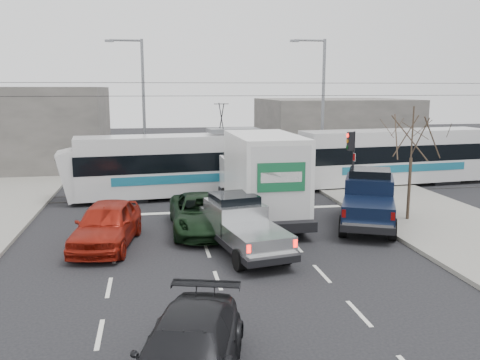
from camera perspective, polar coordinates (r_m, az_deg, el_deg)
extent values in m
plane|color=black|center=(19.21, 1.37, -7.66)|extent=(120.00, 120.00, 0.00)
cube|color=gray|center=(22.68, 24.38, -5.58)|extent=(6.00, 60.00, 0.15)
cube|color=#33302D|center=(28.76, -2.56, -1.58)|extent=(60.00, 1.60, 0.03)
cube|color=slate|center=(41.35, -24.63, 5.30)|extent=(14.00, 10.00, 6.00)
cube|color=slate|center=(44.87, 10.45, 5.74)|extent=(12.00, 10.00, 5.00)
cylinder|color=#47382B|center=(23.71, 18.45, -0.93)|extent=(0.14, 0.14, 2.75)
cylinder|color=#47382B|center=(23.38, 18.80, 5.09)|extent=(0.07, 0.07, 2.25)
cylinder|color=black|center=(26.77, 12.57, 1.51)|extent=(0.12, 0.12, 3.60)
cube|color=black|center=(26.53, 12.28, 4.28)|extent=(0.28, 0.28, 0.95)
cylinder|color=#FF0C07|center=(26.44, 12.00, 4.92)|extent=(0.06, 0.20, 0.20)
cylinder|color=orange|center=(26.47, 11.98, 4.27)|extent=(0.06, 0.20, 0.20)
cylinder|color=#05330C|center=(26.51, 11.95, 3.63)|extent=(0.06, 0.20, 0.20)
cube|color=white|center=(26.55, 12.70, 2.53)|extent=(0.02, 0.30, 0.40)
cylinder|color=slate|center=(33.83, 9.28, 7.74)|extent=(0.20, 0.20, 9.00)
cylinder|color=slate|center=(33.62, 7.84, 15.28)|extent=(2.00, 0.14, 0.14)
cube|color=slate|center=(33.33, 6.14, 15.27)|extent=(0.55, 0.25, 0.14)
cylinder|color=slate|center=(33.95, -10.74, 7.71)|extent=(0.20, 0.20, 9.00)
cylinder|color=slate|center=(34.08, -12.73, 15.06)|extent=(2.00, 0.14, 0.14)
cube|color=slate|center=(34.13, -14.46, 14.89)|extent=(0.55, 0.25, 0.14)
cylinder|color=black|center=(28.15, -2.65, 9.42)|extent=(60.00, 0.03, 0.03)
cylinder|color=black|center=(28.15, -2.66, 10.84)|extent=(60.00, 0.03, 0.03)
cube|color=silver|center=(28.15, -5.88, 0.06)|extent=(12.05, 3.66, 1.44)
cube|color=black|center=(27.97, -5.92, 2.30)|extent=(12.11, 3.69, 0.98)
cube|color=silver|center=(27.87, -5.95, 4.10)|extent=(12.04, 3.56, 0.92)
cube|color=#18617B|center=(26.88, -5.42, 0.15)|extent=(8.26, 0.85, 0.46)
cube|color=silver|center=(32.86, 16.85, 1.14)|extent=(12.05, 3.66, 1.44)
cube|color=black|center=(32.71, 16.95, 3.06)|extent=(12.11, 3.69, 0.98)
cube|color=silver|center=(32.62, 17.03, 4.60)|extent=(12.04, 3.56, 0.92)
cube|color=#18617B|center=(31.79, 18.08, 1.25)|extent=(8.26, 0.85, 0.46)
cylinder|color=black|center=(29.77, 6.41, 2.39)|extent=(1.16, 2.47, 2.39)
cube|color=slate|center=(28.35, -0.81, 5.61)|extent=(2.90, 1.76, 0.23)
cube|color=black|center=(27.94, -12.37, -1.84)|extent=(2.04, 2.29, 0.33)
cube|color=black|center=(29.39, 2.85, -1.02)|extent=(2.04, 2.29, 0.33)
cube|color=black|center=(30.82, 9.68, -0.62)|extent=(2.04, 2.29, 0.33)
cube|color=black|center=(34.82, 21.26, 0.06)|extent=(2.04, 2.29, 0.33)
cube|color=black|center=(18.60, 0.46, -6.62)|extent=(2.82, 5.61, 0.23)
cube|color=silver|center=(19.30, -0.58, -4.01)|extent=(2.20, 2.55, 1.06)
cube|color=black|center=(19.25, -0.68, -2.35)|extent=(1.84, 1.87, 0.51)
cube|color=silver|center=(20.52, -1.82, -3.75)|extent=(1.90, 1.28, 0.51)
cube|color=silver|center=(17.45, 1.88, -6.51)|extent=(2.23, 2.71, 0.60)
cube|color=silver|center=(16.31, 3.79, -8.66)|extent=(1.70, 0.48, 0.17)
cube|color=#FF0C07|center=(15.99, 0.97, -7.74)|extent=(0.14, 0.10, 0.26)
cube|color=#FF0C07|center=(16.64, 6.21, -7.08)|extent=(0.14, 0.10, 0.26)
cylinder|color=black|center=(19.93, -3.63, -5.91)|extent=(0.39, 0.77, 0.74)
cylinder|color=black|center=(20.47, 0.94, -5.44)|extent=(0.39, 0.77, 0.74)
cylinder|color=black|center=(16.83, -0.12, -8.96)|extent=(0.39, 0.77, 0.74)
cylinder|color=black|center=(17.48, 5.16, -8.27)|extent=(0.39, 0.77, 0.74)
cube|color=black|center=(23.20, 2.30, -2.92)|extent=(2.82, 7.94, 0.40)
cube|color=white|center=(25.89, 0.81, 0.64)|extent=(2.60, 1.93, 1.81)
cube|color=black|center=(25.94, 0.74, 2.17)|extent=(2.24, 1.30, 0.68)
cube|color=silver|center=(22.12, 2.79, 0.82)|extent=(2.79, 5.41, 3.33)
cube|color=silver|center=(19.58, 4.62, -0.44)|extent=(2.39, 0.09, 2.93)
cube|color=#135732|center=(19.48, 4.68, 0.30)|extent=(1.90, 0.05, 1.13)
cube|color=black|center=(19.75, 4.75, -5.65)|extent=(2.44, 0.32, 0.20)
cylinder|color=black|center=(25.43, -1.61, -2.01)|extent=(0.35, 1.02, 1.02)
cylinder|color=black|center=(25.90, 3.60, -1.79)|extent=(0.35, 1.02, 1.02)
cylinder|color=black|center=(20.87, 0.48, -4.58)|extent=(0.35, 1.13, 1.13)
cylinder|color=black|center=(21.45, 6.76, -4.24)|extent=(0.35, 1.13, 1.13)
cube|color=black|center=(22.57, 14.18, -3.63)|extent=(4.19, 5.93, 0.28)
cube|color=black|center=(23.38, 14.29, -1.19)|extent=(2.81, 2.97, 1.28)
cube|color=black|center=(23.37, 14.36, 0.47)|extent=(2.29, 2.25, 0.61)
cube|color=black|center=(24.74, 14.28, -1.18)|extent=(2.20, 1.73, 0.61)
cube|color=black|center=(21.27, 14.21, -3.24)|extent=(2.88, 3.12, 0.73)
cube|color=silver|center=(19.93, 14.13, -5.03)|extent=(1.81, 0.97, 0.20)
cube|color=#590505|center=(19.96, 11.58, -3.69)|extent=(0.18, 0.15, 0.31)
cube|color=#590505|center=(19.96, 16.80, -3.92)|extent=(0.18, 0.15, 0.31)
cylinder|color=black|center=(24.36, 11.97, -2.93)|extent=(0.65, 0.94, 0.89)
cylinder|color=black|center=(24.36, 16.44, -3.12)|extent=(0.65, 0.94, 0.89)
cylinder|color=black|center=(20.90, 11.51, -5.11)|extent=(0.65, 0.94, 0.89)
cylinder|color=black|center=(20.90, 16.73, -5.34)|extent=(0.65, 0.94, 0.89)
imported|color=black|center=(21.30, -4.29, -3.76)|extent=(2.54, 5.48, 1.52)
imported|color=maroon|center=(19.88, -14.74, -4.82)|extent=(2.80, 5.28, 1.71)
imported|color=black|center=(10.68, -5.99, -19.01)|extent=(3.22, 5.19, 1.40)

